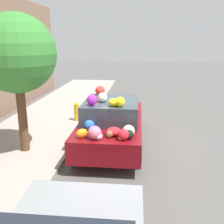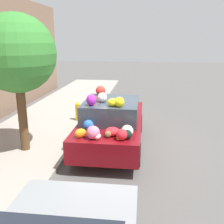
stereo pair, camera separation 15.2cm
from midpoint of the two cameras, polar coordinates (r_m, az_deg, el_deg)
ground_plane at (r=8.04m, az=0.56°, el=-7.13°), size 60.00×60.00×0.00m
sidewalk_curb at (r=8.74m, az=-17.37°, el=-5.55°), size 24.00×3.20×0.12m
street_tree at (r=7.23m, az=-19.47°, el=11.76°), size 2.03×2.03×3.65m
fire_hydrant at (r=10.00m, az=-6.98°, el=0.15°), size 0.20×0.20×0.70m
art_car at (r=7.72m, az=0.53°, el=-2.19°), size 4.13×1.79×1.72m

